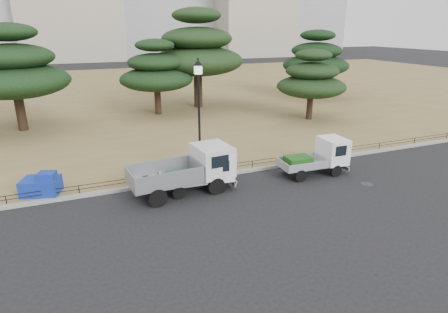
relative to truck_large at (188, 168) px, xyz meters
name	(u,v)px	position (x,y,z in m)	size (l,w,h in m)	color
ground	(240,195)	(2.11, -1.36, -1.18)	(220.00, 220.00, 0.00)	black
lawn	(134,93)	(2.11, 29.24, -1.11)	(120.00, 56.00, 0.15)	olive
curb	(220,175)	(2.11, 1.24, -1.10)	(120.00, 0.25, 0.16)	gray
truck_large	(188,168)	(0.00, 0.00, 0.00)	(5.03, 2.37, 2.13)	black
truck_kei_front	(203,172)	(0.73, -0.04, -0.29)	(3.47, 1.64, 1.80)	black
truck_kei_rear	(318,157)	(7.10, -0.37, -0.23)	(3.68, 1.70, 1.90)	black
street_lamp	(199,100)	(1.13, 1.54, 2.93)	(0.52, 0.52, 5.86)	black
pipe_fence	(219,167)	(2.11, 1.39, -0.74)	(38.00, 0.04, 0.40)	black
tarp_pile	(42,185)	(-6.46, 2.00, -0.60)	(1.90, 1.62, 1.07)	#1532A9
manhole	(367,184)	(8.61, -2.56, -1.18)	(0.60, 0.60, 0.01)	#2D2D30
pine_west_near	(13,70)	(-8.35, 15.04, 3.39)	(7.67, 7.67, 7.67)	black
pine_center_left	(156,72)	(2.29, 16.63, 2.69)	(6.33, 6.33, 6.44)	black
pine_center_right	(197,51)	(6.60, 18.31, 4.22)	(8.54, 8.54, 9.06)	black
pine_east_near	(312,80)	(13.63, 9.99, 2.26)	(5.65, 5.65, 5.70)	black
pine_east_far	(316,59)	(20.24, 18.88, 3.07)	(7.08, 7.08, 7.11)	black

